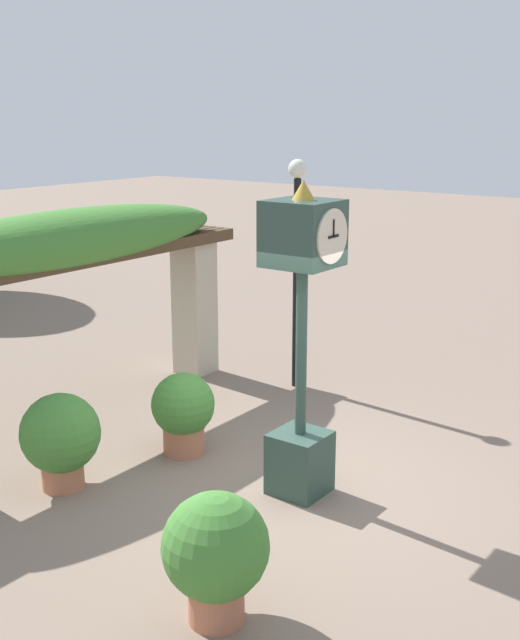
{
  "coord_description": "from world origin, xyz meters",
  "views": [
    {
      "loc": [
        -6.37,
        -4.29,
        3.76
      ],
      "look_at": [
        -0.08,
        0.31,
        1.74
      ],
      "focal_mm": 45.0,
      "sensor_mm": 36.0,
      "label": 1
    }
  ],
  "objects_px": {
    "potted_plant_far_left": "(216,552)",
    "pedestal_clock": "(302,330)",
    "potted_plant_near_left": "(183,410)",
    "lamp_post": "(297,244)",
    "potted_plant_near_right": "(61,437)"
  },
  "relations": [
    {
      "from": "potted_plant_near_left",
      "to": "lamp_post",
      "type": "bearing_deg",
      "value": 5.56
    },
    {
      "from": "potted_plant_far_left",
      "to": "pedestal_clock",
      "type": "bearing_deg",
      "value": 17.24
    },
    {
      "from": "potted_plant_near_left",
      "to": "potted_plant_far_left",
      "type": "height_order",
      "value": "potted_plant_far_left"
    },
    {
      "from": "potted_plant_near_right",
      "to": "lamp_post",
      "type": "bearing_deg",
      "value": -2.29
    },
    {
      "from": "pedestal_clock",
      "to": "potted_plant_far_left",
      "type": "relative_size",
      "value": 3.05
    },
    {
      "from": "pedestal_clock",
      "to": "potted_plant_near_right",
      "type": "height_order",
      "value": "pedestal_clock"
    },
    {
      "from": "potted_plant_near_left",
      "to": "potted_plant_near_right",
      "type": "xyz_separation_m",
      "value": [
        -1.4,
        0.42,
        0.05
      ]
    },
    {
      "from": "potted_plant_far_left",
      "to": "lamp_post",
      "type": "height_order",
      "value": "lamp_post"
    },
    {
      "from": "potted_plant_near_right",
      "to": "potted_plant_far_left",
      "type": "xyz_separation_m",
      "value": [
        -0.8,
        -2.69,
        0.02
      ]
    },
    {
      "from": "potted_plant_near_right",
      "to": "lamp_post",
      "type": "distance_m",
      "value": 4.33
    },
    {
      "from": "potted_plant_near_left",
      "to": "potted_plant_far_left",
      "type": "distance_m",
      "value": 3.16
    },
    {
      "from": "potted_plant_near_right",
      "to": "potted_plant_near_left",
      "type": "bearing_deg",
      "value": -16.84
    },
    {
      "from": "potted_plant_near_right",
      "to": "potted_plant_far_left",
      "type": "distance_m",
      "value": 2.81
    },
    {
      "from": "lamp_post",
      "to": "potted_plant_far_left",
      "type": "bearing_deg",
      "value": -152.56
    },
    {
      "from": "pedestal_clock",
      "to": "potted_plant_near_left",
      "type": "xyz_separation_m",
      "value": [
        0.04,
        1.6,
        -1.2
      ]
    }
  ]
}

